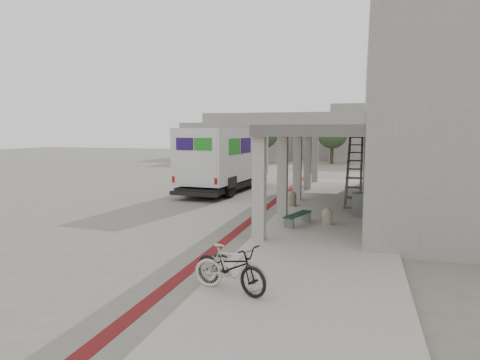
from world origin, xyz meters
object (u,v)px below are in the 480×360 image
(bench, at_px, (298,217))
(bicycle_black, at_px, (230,267))
(bicycle_cream, at_px, (230,267))
(fedex_truck, at_px, (226,158))
(utility_cabinet, at_px, (357,204))

(bench, relative_size, bicycle_black, 0.89)
(bicycle_cream, bearing_deg, bench, -1.93)
(fedex_truck, bearing_deg, utility_cabinet, -33.59)
(bench, height_order, bicycle_cream, bicycle_cream)
(utility_cabinet, bearing_deg, bicycle_black, -104.32)
(bicycle_black, xyz_separation_m, bicycle_cream, (0.00, 0.02, -0.02))
(bench, bearing_deg, bicycle_cream, -76.68)
(fedex_truck, xyz_separation_m, bicycle_black, (4.96, -15.07, -1.30))
(utility_cabinet, distance_m, bicycle_cream, 9.38)
(fedex_truck, height_order, utility_cabinet, fedex_truck)
(fedex_truck, bearing_deg, bench, -51.60)
(fedex_truck, xyz_separation_m, bicycle_cream, (4.96, -15.05, -1.32))
(fedex_truck, distance_m, bicycle_cream, 15.90)
(bench, height_order, utility_cabinet, utility_cabinet)
(utility_cabinet, height_order, bicycle_black, bicycle_black)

